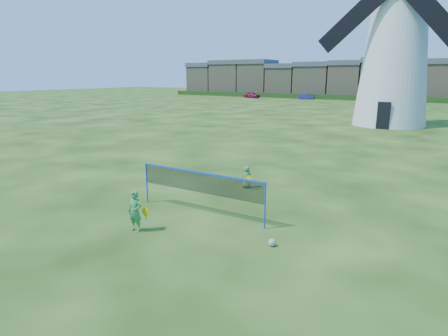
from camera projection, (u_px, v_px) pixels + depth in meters
name	position (u px, v px, depth m)	size (l,w,h in m)	color
ground	(212.00, 210.00, 13.65)	(220.00, 220.00, 0.00)	black
windmill	(395.00, 50.00, 35.07)	(13.35, 6.73, 19.67)	white
badminton_net	(200.00, 183.00, 12.96)	(5.05, 0.05, 1.55)	blue
player_girl	(135.00, 211.00, 11.63)	(0.67, 0.37, 1.32)	#3A9149
player_boy	(247.00, 177.00, 16.21)	(0.62, 0.42, 0.97)	#579447
play_ball	(272.00, 243.00, 10.72)	(0.22, 0.22, 0.22)	green
terraced_houses	(314.00, 79.00, 82.36)	(65.34, 8.40, 8.33)	gray
hedge	(294.00, 96.00, 79.36)	(62.00, 0.80, 1.00)	#193814
car_left	(252.00, 95.00, 80.61)	(1.54, 3.82, 1.30)	maroon
car_right	(306.00, 97.00, 76.34)	(1.15, 3.29, 1.08)	navy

